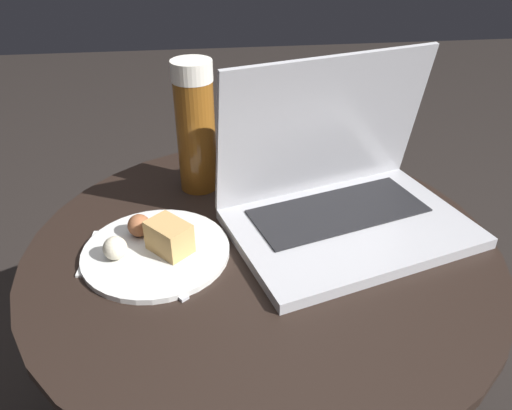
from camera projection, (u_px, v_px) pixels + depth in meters
table at (262, 300)px, 0.84m from camera, size 0.73×0.73×0.49m
napkin at (138, 251)px, 0.76m from camera, size 0.17×0.12×0.00m
laptop at (341, 193)px, 0.80m from camera, size 0.42×0.34×0.26m
beer_glass at (196, 127)px, 0.86m from camera, size 0.07×0.07×0.23m
snack_plate at (155, 247)px, 0.75m from camera, size 0.22×0.22×0.06m
fork at (146, 266)px, 0.73m from camera, size 0.11×0.14×0.01m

